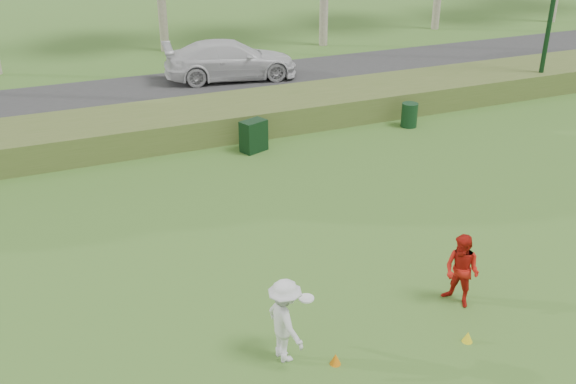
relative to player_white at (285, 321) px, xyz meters
name	(u,v)px	position (x,y,z in m)	size (l,w,h in m)	color
ground	(374,342)	(1.67, -0.25, -0.79)	(120.00, 120.00, 0.00)	#366521
reed_strip	(194,121)	(1.67, 11.75, -0.34)	(80.00, 3.00, 0.90)	#485D25
park_road	(161,94)	(1.67, 16.75, -0.76)	(80.00, 6.00, 0.06)	#2D2D2D
player_white	(285,321)	(0.00, 0.00, 0.00)	(0.89, 1.09, 1.59)	silver
player_red	(462,271)	(3.82, 0.14, -0.03)	(0.74, 0.58, 1.52)	#B4180F
cone_orange	(335,359)	(0.74, -0.51, -0.69)	(0.20, 0.20, 0.22)	orange
cone_yellow	(468,337)	(3.24, -0.92, -0.69)	(0.20, 0.20, 0.22)	yellow
utility_cabinet	(254,136)	(2.97, 9.50, -0.29)	(0.80, 0.50, 1.00)	black
trash_bin	(409,115)	(8.74, 9.52, -0.38)	(0.56, 0.56, 0.84)	#103218
car_right	(231,60)	(4.99, 17.67, 0.09)	(2.30, 5.65, 1.64)	silver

